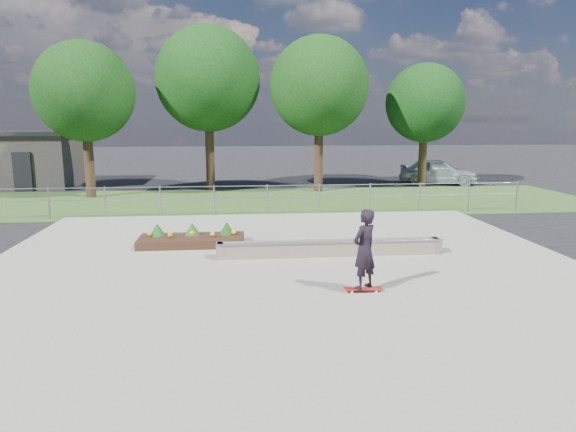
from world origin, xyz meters
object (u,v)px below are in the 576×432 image
object	(u,v)px
grind_ledge	(330,248)
skateboarder	(364,250)
planter_bed	(192,238)
parked_car	(438,171)

from	to	relation	value
grind_ledge	skateboarder	xyz separation A→B (m)	(0.17, -2.96, 0.71)
planter_bed	parked_car	world-z (taller)	parked_car
grind_ledge	parked_car	world-z (taller)	parked_car
planter_bed	skateboarder	xyz separation A→B (m)	(3.92, -4.54, 0.73)
grind_ledge	planter_bed	bearing A→B (deg)	157.19
parked_car	skateboarder	bearing A→B (deg)	175.63
grind_ledge	planter_bed	world-z (taller)	planter_bed
planter_bed	skateboarder	world-z (taller)	skateboarder
skateboarder	parked_car	xyz separation A→B (m)	(8.77, 17.96, -0.24)
grind_ledge	parked_car	xyz separation A→B (m)	(8.93, 14.99, 0.47)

